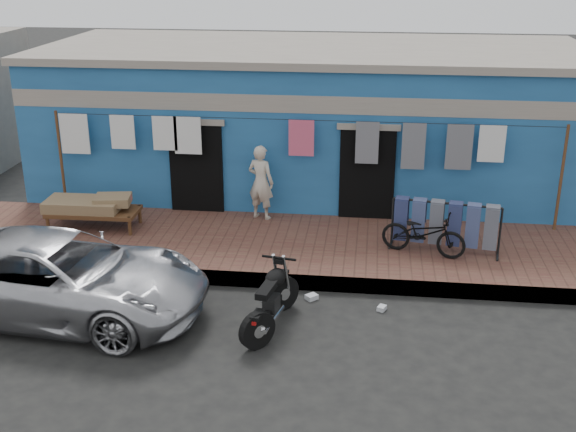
{
  "coord_description": "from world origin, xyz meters",
  "views": [
    {
      "loc": [
        1.38,
        -9.43,
        5.52
      ],
      "look_at": [
        0.0,
        2.0,
        1.15
      ],
      "focal_mm": 45.0,
      "sensor_mm": 36.0,
      "label": 1
    }
  ],
  "objects_px": {
    "bicycle": "(424,229)",
    "jeans_rack": "(445,225)",
    "seated_person": "(261,182)",
    "motorcycle": "(270,298)",
    "car": "(59,275)",
    "charpoy": "(94,212)"
  },
  "relations": [
    {
      "from": "motorcycle",
      "to": "jeans_rack",
      "type": "xyz_separation_m",
      "value": [
        2.8,
        2.77,
        0.23
      ]
    },
    {
      "from": "car",
      "to": "seated_person",
      "type": "relative_size",
      "value": 3.12
    },
    {
      "from": "bicycle",
      "to": "jeans_rack",
      "type": "height_order",
      "value": "bicycle"
    },
    {
      "from": "bicycle",
      "to": "motorcycle",
      "type": "bearing_deg",
      "value": 153.51
    },
    {
      "from": "car",
      "to": "jeans_rack",
      "type": "xyz_separation_m",
      "value": [
        6.14,
        2.72,
        0.06
      ]
    },
    {
      "from": "seated_person",
      "to": "bicycle",
      "type": "xyz_separation_m",
      "value": [
        3.18,
        -1.46,
        -0.27
      ]
    },
    {
      "from": "bicycle",
      "to": "jeans_rack",
      "type": "bearing_deg",
      "value": -44.09
    },
    {
      "from": "car",
      "to": "motorcycle",
      "type": "distance_m",
      "value": 3.34
    },
    {
      "from": "motorcycle",
      "to": "car",
      "type": "bearing_deg",
      "value": -170.6
    },
    {
      "from": "seated_person",
      "to": "motorcycle",
      "type": "height_order",
      "value": "seated_person"
    },
    {
      "from": "car",
      "to": "motorcycle",
      "type": "bearing_deg",
      "value": -86.07
    },
    {
      "from": "car",
      "to": "jeans_rack",
      "type": "height_order",
      "value": "car"
    },
    {
      "from": "bicycle",
      "to": "jeans_rack",
      "type": "distance_m",
      "value": 0.45
    },
    {
      "from": "seated_person",
      "to": "motorcycle",
      "type": "bearing_deg",
      "value": 121.3
    },
    {
      "from": "seated_person",
      "to": "jeans_rack",
      "type": "height_order",
      "value": "seated_person"
    },
    {
      "from": "bicycle",
      "to": "jeans_rack",
      "type": "relative_size",
      "value": 0.73
    },
    {
      "from": "seated_person",
      "to": "motorcycle",
      "type": "relative_size",
      "value": 0.94
    },
    {
      "from": "car",
      "to": "bicycle",
      "type": "xyz_separation_m",
      "value": [
        5.75,
        2.5,
        0.07
      ]
    },
    {
      "from": "car",
      "to": "jeans_rack",
      "type": "bearing_deg",
      "value": -61.37
    },
    {
      "from": "seated_person",
      "to": "charpoy",
      "type": "bearing_deg",
      "value": 36.54
    },
    {
      "from": "bicycle",
      "to": "charpoy",
      "type": "xyz_separation_m",
      "value": [
        -6.36,
        0.55,
        -0.18
      ]
    },
    {
      "from": "motorcycle",
      "to": "charpoy",
      "type": "relative_size",
      "value": 0.87
    }
  ]
}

